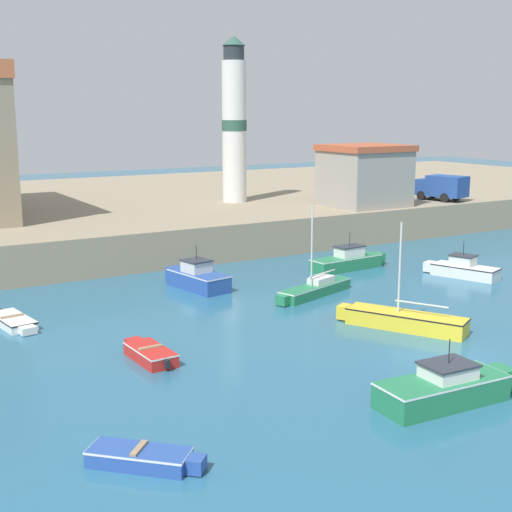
{
  "coord_description": "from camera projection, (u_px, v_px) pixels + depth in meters",
  "views": [
    {
      "loc": [
        -21.78,
        -20.98,
        10.42
      ],
      "look_at": [
        -0.85,
        14.44,
        2.0
      ],
      "focal_mm": 50.0,
      "sensor_mm": 36.0,
      "label": 1
    }
  ],
  "objects": [
    {
      "name": "ground_plane",
      "position": [
        443.0,
        357.0,
        30.64
      ],
      "size": [
        200.0,
        200.0,
        0.0
      ],
      "primitive_type": "plane",
      "color": "#28607F"
    },
    {
      "name": "quay_seawall",
      "position": [
        113.0,
        211.0,
        65.59
      ],
      "size": [
        120.0,
        40.0,
        2.64
      ],
      "primitive_type": "cube",
      "color": "gray",
      "rests_on": "ground"
    },
    {
      "name": "dinghy_blue_0",
      "position": [
        143.0,
        457.0,
        21.23
      ],
      "size": [
        3.18,
        3.11,
        0.6
      ],
      "color": "#284C9E",
      "rests_on": "ground"
    },
    {
      "name": "dinghy_white_1",
      "position": [
        13.0,
        321.0,
        35.12
      ],
      "size": [
        1.81,
        4.15,
        0.5
      ],
      "color": "white",
      "rests_on": "ground"
    },
    {
      "name": "motorboat_green_2",
      "position": [
        446.0,
        387.0,
        25.74
      ],
      "size": [
        5.86,
        2.1,
        2.42
      ],
      "color": "#237A4C",
      "rests_on": "ground"
    },
    {
      "name": "motorboat_blue_3",
      "position": [
        197.0,
        277.0,
        42.47
      ],
      "size": [
        2.48,
        5.1,
        2.63
      ],
      "color": "#284C9E",
      "rests_on": "ground"
    },
    {
      "name": "motorboat_green_4",
      "position": [
        348.0,
        261.0,
        47.53
      ],
      "size": [
        5.93,
        1.89,
        2.49
      ],
      "color": "#237A4C",
      "rests_on": "ground"
    },
    {
      "name": "dinghy_red_6",
      "position": [
        149.0,
        353.0,
        30.26
      ],
      "size": [
        1.42,
        3.62,
        0.64
      ],
      "color": "red",
      "rests_on": "ground"
    },
    {
      "name": "sailboat_yellow_7",
      "position": [
        403.0,
        320.0,
        34.57
      ],
      "size": [
        4.07,
        6.19,
        5.22
      ],
      "color": "yellow",
      "rests_on": "ground"
    },
    {
      "name": "sailboat_green_8",
      "position": [
        315.0,
        288.0,
        40.82
      ],
      "size": [
        5.98,
        2.87,
        5.3
      ],
      "color": "#237A4C",
      "rests_on": "ground"
    },
    {
      "name": "motorboat_white_9",
      "position": [
        463.0,
        269.0,
        45.38
      ],
      "size": [
        2.88,
        4.91,
        2.32
      ],
      "color": "white",
      "rests_on": "ground"
    },
    {
      "name": "lighthouse",
      "position": [
        234.0,
        123.0,
        60.61
      ],
      "size": [
        2.13,
        2.13,
        13.89
      ],
      "color": "silver",
      "rests_on": "quay_seawall"
    },
    {
      "name": "harbor_shed_mid_row",
      "position": [
        364.0,
        175.0,
        58.9
      ],
      "size": [
        6.29,
        5.92,
        5.02
      ],
      "color": "gray",
      "rests_on": "quay_seawall"
    },
    {
      "name": "truck_on_quay",
      "position": [
        442.0,
        187.0,
        62.54
      ],
      "size": [
        3.03,
        4.67,
        2.2
      ],
      "color": "#234793",
      "rests_on": "quay_seawall"
    }
  ]
}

